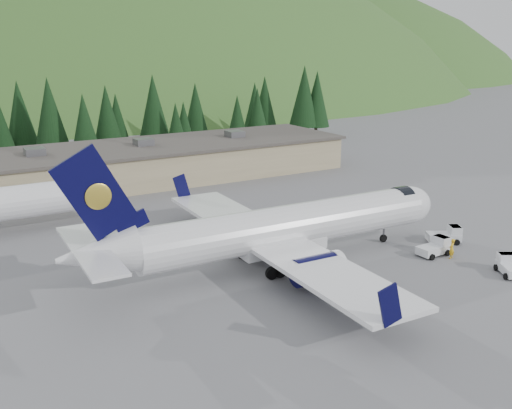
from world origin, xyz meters
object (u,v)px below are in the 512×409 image
(baggage_tug_a, at_px, (435,247))
(ramp_worker, at_px, (452,249))
(baggage_tug_b, at_px, (447,235))
(baggage_tug_c, at_px, (509,266))
(terminal_building, at_px, (111,166))
(airliner, at_px, (279,229))

(baggage_tug_a, relative_size, ramp_worker, 1.69)
(baggage_tug_b, height_order, baggage_tug_c, baggage_tug_b)
(baggage_tug_b, bearing_deg, ramp_worker, -102.89)
(terminal_building, bearing_deg, ramp_worker, -67.65)
(baggage_tug_a, distance_m, baggage_tug_b, 4.10)
(baggage_tug_b, relative_size, ramp_worker, 1.89)
(ramp_worker, bearing_deg, terminal_building, -87.18)
(baggage_tug_a, xyz_separation_m, baggage_tug_c, (1.95, -6.55, -0.04))
(airliner, xyz_separation_m, baggage_tug_b, (17.67, -3.69, -2.52))
(airliner, relative_size, baggage_tug_c, 11.06)
(baggage_tug_a, distance_m, ramp_worker, 1.56)
(ramp_worker, bearing_deg, baggage_tug_c, 85.78)
(baggage_tug_b, height_order, terminal_building, terminal_building)
(terminal_building, relative_size, ramp_worker, 37.21)
(baggage_tug_a, relative_size, baggage_tug_b, 0.89)
(airliner, distance_m, terminal_building, 38.17)
(baggage_tug_c, bearing_deg, ramp_worker, 45.14)
(ramp_worker, bearing_deg, baggage_tug_a, -88.68)
(airliner, height_order, baggage_tug_b, airliner)
(airliner, xyz_separation_m, baggage_tug_c, (15.97, -12.11, -2.58))
(baggage_tug_a, height_order, terminal_building, terminal_building)
(terminal_building, height_order, ramp_worker, terminal_building)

